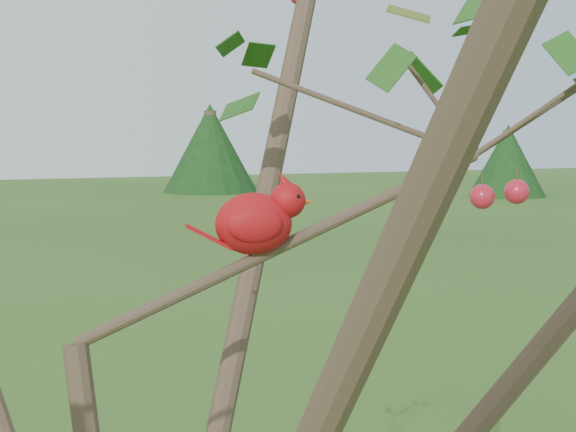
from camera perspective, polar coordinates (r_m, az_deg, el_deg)
name	(u,v)px	position (r m, az deg, el deg)	size (l,w,h in m)	color
crabapple_tree	(150,225)	(1.10, -8.91, -0.60)	(2.35, 2.05, 2.95)	#403022
cardinal	(258,220)	(1.25, -1.96, -0.28)	(0.18, 0.10, 0.13)	red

